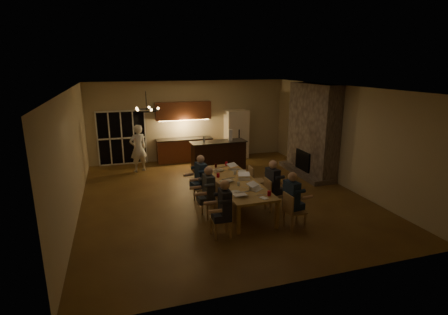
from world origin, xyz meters
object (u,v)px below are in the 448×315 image
at_px(chair_right_far, 257,181).
at_px(plate_left, 235,192).
at_px(chair_left_far, 202,187).
at_px(mug_mid, 235,173).
at_px(laptop_e, 218,167).
at_px(laptop_d, 244,176).
at_px(person_left_mid, 209,193).
at_px(person_right_mid, 272,185).
at_px(redcup_far, 226,164).
at_px(plate_far, 242,171).
at_px(person_left_far, 201,179).
at_px(laptop_a, 240,191).
at_px(chair_left_mid, 211,200).
at_px(redcup_mid, 218,175).
at_px(bar_island, 219,156).
at_px(chair_left_near, 221,218).
at_px(mug_back, 215,171).
at_px(chandelier, 147,110).
at_px(laptop_b, 256,186).
at_px(person_right_near, 291,200).
at_px(refrigerator, 236,134).
at_px(bar_bottle, 204,139).
at_px(can_cola, 216,165).
at_px(laptop_c, 226,177).
at_px(standing_person, 138,148).
at_px(can_silver, 250,187).
at_px(redcup_near, 269,193).
at_px(bar_blender, 230,135).
at_px(plate_near, 256,186).
at_px(chair_right_mid, 274,194).
at_px(dining_table, 236,194).

relative_size(chair_right_far, plate_left, 3.21).
relative_size(chair_left_far, mug_mid, 8.90).
bearing_deg(laptop_e, laptop_d, 100.42).
xyz_separation_m(person_left_mid, person_right_mid, (1.77, 0.04, 0.00)).
height_order(redcup_far, plate_far, redcup_far).
bearing_deg(person_left_far, laptop_a, 7.92).
xyz_separation_m(chair_left_mid, laptop_a, (0.56, -0.63, 0.42)).
bearing_deg(redcup_mid, plate_left, -87.44).
height_order(laptop_d, laptop_e, same).
xyz_separation_m(bar_island, chair_left_near, (-1.44, -5.06, -0.10)).
xyz_separation_m(person_right_mid, mug_back, (-1.21, 1.36, 0.11)).
bearing_deg(plate_far, mug_back, 172.09).
xyz_separation_m(chair_right_far, chandelier, (-3.18, -0.56, 2.31)).
bearing_deg(laptop_b, chair_left_near, 178.55).
bearing_deg(chair_left_far, person_left_mid, -8.68).
bearing_deg(person_right_near, refrigerator, -16.55).
bearing_deg(chandelier, laptop_d, -1.56).
relative_size(redcup_far, bar_bottle, 0.50).
relative_size(refrigerator, mug_back, 20.00).
relative_size(person_right_near, person_left_mid, 1.00).
relative_size(laptop_b, laptop_e, 1.00).
height_order(person_right_near, mug_mid, person_right_near).
distance_m(person_right_mid, can_cola, 2.14).
bearing_deg(laptop_c, laptop_e, -110.22).
distance_m(standing_person, can_silver, 5.50).
relative_size(chandelier, can_cola, 4.88).
relative_size(refrigerator, redcup_mid, 16.67).
bearing_deg(chair_left_mid, laptop_a, 33.58).
distance_m(chandelier, plate_left, 2.95).
xyz_separation_m(chair_left_far, person_left_mid, (-0.09, -1.10, 0.24)).
relative_size(person_left_mid, laptop_b, 4.31).
distance_m(redcup_near, bar_blender, 4.87).
relative_size(person_left_mid, plate_near, 5.69).
relative_size(bar_island, chair_left_mid, 2.32).
height_order(chandelier, laptop_b, chandelier).
bearing_deg(laptop_b, plate_left, 150.74).
distance_m(can_cola, bar_blender, 2.47).
xyz_separation_m(person_right_near, laptop_e, (-1.05, 2.61, 0.17)).
distance_m(chair_right_mid, plate_near, 0.65).
bearing_deg(chair_right_mid, redcup_near, 147.23).
bearing_deg(redcup_far, dining_table, -97.66).
height_order(person_right_near, standing_person, standing_person).
bearing_deg(laptop_e, dining_table, 87.19).
relative_size(refrigerator, plate_near, 8.25).
xyz_separation_m(chair_left_mid, person_right_mid, (1.69, -0.05, 0.24)).
bearing_deg(laptop_a, bar_bottle, -94.93).
relative_size(can_cola, plate_near, 0.49).
xyz_separation_m(laptop_b, redcup_mid, (-0.64, 1.26, -0.05)).
height_order(chair_right_mid, bar_bottle, bar_bottle).
bearing_deg(plate_left, refrigerator, 70.47).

